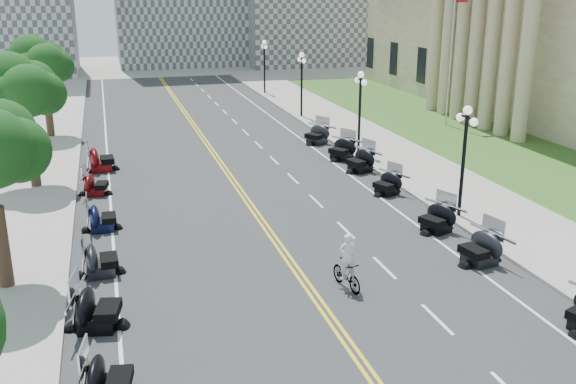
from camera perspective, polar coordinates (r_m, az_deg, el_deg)
ground at (r=23.10m, az=1.24°, el=-7.68°), size 160.00×160.00×0.00m
road at (r=32.11m, az=-4.03°, el=-0.24°), size 16.00×90.00×0.01m
centerline_yellow_a at (r=32.09m, az=-4.24°, el=-0.25°), size 0.12×90.00×0.00m
centerline_yellow_b at (r=32.13m, az=-3.82°, el=-0.21°), size 0.12×90.00×0.00m
edge_line_north at (r=33.93m, az=6.60°, el=0.69°), size 0.12×90.00×0.00m
edge_line_south at (r=31.51m, az=-15.48°, el=-1.21°), size 0.12×90.00×0.00m
lane_dash_5 at (r=20.98m, az=13.12°, el=-10.95°), size 0.12×2.00×0.00m
lane_dash_6 at (r=24.15m, az=8.57°, el=-6.67°), size 0.12×2.00×0.00m
lane_dash_7 at (r=27.54m, az=5.16°, el=-3.38°), size 0.12×2.00×0.00m
lane_dash_8 at (r=31.07m, az=2.53°, el=-0.83°), size 0.12×2.00×0.00m
lane_dash_9 at (r=34.71m, az=0.45°, el=1.21°), size 0.12×2.00×0.00m
lane_dash_10 at (r=38.42m, az=-1.24°, el=2.85°), size 0.12×2.00×0.00m
lane_dash_11 at (r=42.18m, az=-2.63°, el=4.20°), size 0.12×2.00×0.00m
lane_dash_12 at (r=45.98m, az=-3.80°, el=5.32°), size 0.12×2.00×0.00m
lane_dash_13 at (r=49.81m, az=-4.79°, el=6.28°), size 0.12×2.00×0.00m
lane_dash_14 at (r=53.67m, az=-5.64°, el=7.09°), size 0.12×2.00×0.00m
lane_dash_15 at (r=57.55m, az=-6.38°, el=7.79°), size 0.12×2.00×0.00m
lane_dash_16 at (r=61.44m, az=-7.03°, el=8.40°), size 0.12×2.00×0.00m
lane_dash_17 at (r=65.35m, az=-7.60°, el=8.94°), size 0.12×2.00×0.00m
lane_dash_18 at (r=69.26m, az=-8.11°, el=9.42°), size 0.12×2.00×0.00m
lane_dash_19 at (r=73.19m, az=-8.56°, el=9.85°), size 0.12×2.00×0.00m
sidewalk_north at (r=35.64m, az=12.71°, el=1.31°), size 5.00×90.00×0.15m
sidewalk_south at (r=31.78m, az=-22.88°, el=-1.72°), size 5.00×90.00×0.15m
lawn at (r=45.79m, az=15.73°, el=4.69°), size 9.00×60.00×0.10m
street_lamp_2 at (r=29.06m, az=15.31°, el=2.55°), size 0.50×1.20×4.90m
street_lamp_3 at (r=39.52m, az=6.38°, el=7.02°), size 0.50×1.20×4.90m
street_lamp_4 at (r=50.67m, az=1.21°, el=9.50°), size 0.50×1.20×4.90m
street_lamp_5 at (r=62.14m, az=-2.11°, el=11.04°), size 0.50×1.20×4.90m
flagpole at (r=48.64m, az=14.27°, el=11.47°), size 1.10×0.20×10.00m
tree_3 at (r=34.50m, az=-22.30°, el=7.86°), size 4.80×4.80×9.20m
tree_4 at (r=46.34m, az=-20.90°, el=10.26°), size 4.80×4.80×9.20m
motorcycle_n_5 at (r=25.01m, az=16.74°, el=-4.65°), size 2.37×2.37×1.41m
motorcycle_n_6 at (r=27.77m, az=13.11°, el=-2.15°), size 2.50×2.50×1.35m
motorcycle_n_7 at (r=32.30m, az=8.82°, el=0.86°), size 2.35×2.35×1.26m
motorcycle_n_8 at (r=36.07m, az=6.45°, el=2.90°), size 2.56×2.56×1.44m
motorcycle_n_9 at (r=38.55m, az=4.82°, el=3.92°), size 2.82×2.82×1.43m
motorcycle_n_10 at (r=42.39m, az=2.58°, el=5.23°), size 2.79×2.79×1.42m
motorcycle_s_4 at (r=17.29m, az=-15.76°, el=-15.48°), size 2.14×2.14×1.29m
motorcycle_s_5 at (r=20.47m, az=-16.66°, el=-9.72°), size 2.48×2.48×1.47m
motorcycle_s_6 at (r=24.03m, az=-16.38°, el=-5.62°), size 2.01×2.01×1.35m
motorcycle_s_7 at (r=28.34m, az=-16.25°, el=-2.05°), size 1.90×1.90×1.31m
motorcycle_s_8 at (r=33.23m, az=-16.75°, el=0.77°), size 2.09×2.09×1.25m
motorcycle_s_9 at (r=37.48m, az=-16.33°, el=2.95°), size 2.37×2.37×1.56m
bicycle at (r=22.25m, az=5.22°, el=-7.32°), size 0.81×1.78×1.03m
cyclist_rider at (r=21.71m, az=5.32°, el=-4.09°), size 0.61×0.40×1.67m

